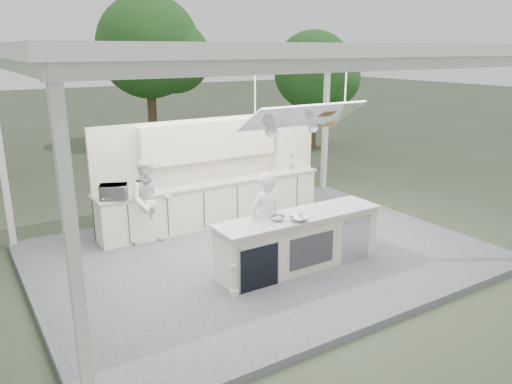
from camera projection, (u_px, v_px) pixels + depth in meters
ground at (261, 257)px, 9.42m from camera, size 90.00×90.00×0.00m
stage_deck at (261, 254)px, 9.41m from camera, size 8.00×6.00×0.12m
tent at (262, 54)px, 8.38m from camera, size 8.20×6.20×3.86m
demo_island at (298, 241)px, 8.61m from camera, size 3.10×0.79×0.95m
back_counter at (214, 202)px, 10.80m from camera, size 5.08×0.72×0.95m
back_wall_unit at (226, 154)px, 10.93m from camera, size 5.05×0.48×2.25m
tree_cluster at (96, 64)px, 16.37m from camera, size 19.55×9.40×5.85m
head_chef at (265, 222)px, 8.39m from camera, size 0.67×0.48×1.73m
sous_chef at (150, 201)px, 9.61m from camera, size 0.89×0.74×1.68m
toaster_oven at (114, 192)px, 9.34m from camera, size 0.60×0.51×0.28m
bowl_large at (299, 219)px, 8.18m from camera, size 0.36×0.36×0.07m
bowl_small at (278, 218)px, 8.20m from camera, size 0.25×0.25×0.07m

